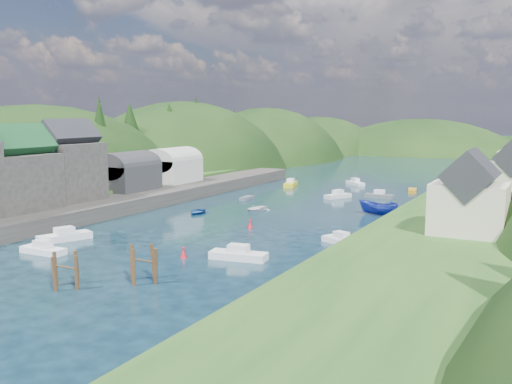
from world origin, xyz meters
The scene contains 14 objects.
ground centered at (0.00, 50.00, 0.00)m, with size 600.00×600.00×0.00m, color black.
hillside_left centered at (-45.00, 75.00, -8.03)m, with size 44.00×245.56×52.00m.
far_hills centered at (1.22, 174.01, -10.80)m, with size 103.00×68.00×44.00m.
hill_trees centered at (0.48, 65.61, 11.18)m, with size 92.64×148.30×12.82m.
quay_left centered at (-24.00, 20.00, 1.00)m, with size 12.00×110.00×2.00m, color #2D2B28.
terrace_left_grass centered at (-31.00, 20.00, 1.25)m, with size 12.00×110.00×2.50m, color #234719.
boat_sheds centered at (-26.00, 39.00, 5.27)m, with size 7.00×21.00×7.50m.
terrace_right centered at (25.00, 40.00, 1.20)m, with size 16.00×120.00×2.40m, color #234719.
right_bank_cottages centered at (28.00, 48.33, 5.84)m, with size 9.00×59.24×8.41m.
piling_cluster_near centered at (-0.48, -3.98, 1.14)m, with size 2.85×2.70×3.43m.
piling_cluster_far centered at (4.10, 0.32, 1.25)m, with size 3.06×2.87×3.63m.
channel_buoy_near centered at (2.37, 8.51, 0.48)m, with size 0.70×0.70×1.10m.
channel_buoy_far centered at (1.06, 24.47, 0.48)m, with size 0.70×0.70×1.10m.
moored_boats centered at (-2.72, 19.90, 0.68)m, with size 35.46×92.19×2.43m.
Camera 1 is at (34.78, -36.48, 14.30)m, focal length 40.00 mm.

